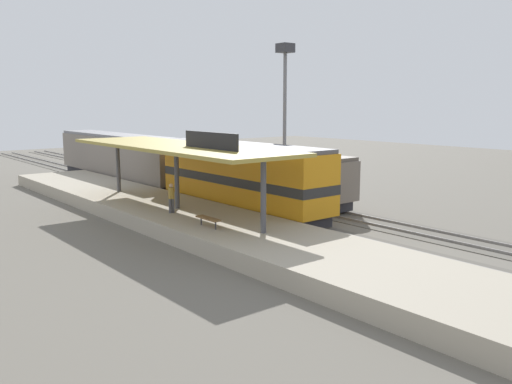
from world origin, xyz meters
The scene contains 11 objects.
ground_plane centered at (2.00, 0.00, 0.00)m, with size 120.00×120.00×0.00m, color #666056.
track_near centered at (0.00, 0.00, 0.03)m, with size 3.20×110.00×0.16m.
track_far centered at (4.60, 0.00, 0.03)m, with size 3.20×110.00×0.16m.
platform centered at (-4.60, 0.00, 0.45)m, with size 6.00×44.00×0.90m, color #A89E89.
station_canopy centered at (-4.60, -0.09, 4.53)m, with size 5.20×18.00×4.70m.
platform_bench centered at (-6.00, -5.33, 1.34)m, with size 0.44×1.70×0.50m.
locomotive centered at (0.00, -0.31, 2.41)m, with size 2.93×14.43×4.44m.
passenger_carriage_single centered at (0.00, 17.69, 2.31)m, with size 2.90×20.00×4.24m.
freight_car centered at (4.60, 0.85, 1.97)m, with size 2.80×12.00×3.54m.
light_mast centered at (7.80, 4.11, 8.40)m, with size 1.10×1.10×11.70m.
person_waiting centered at (-5.58, -1.00, 1.85)m, with size 0.34×0.34×1.71m.
Camera 1 is at (-20.87, -27.29, 7.09)m, focal length 37.45 mm.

